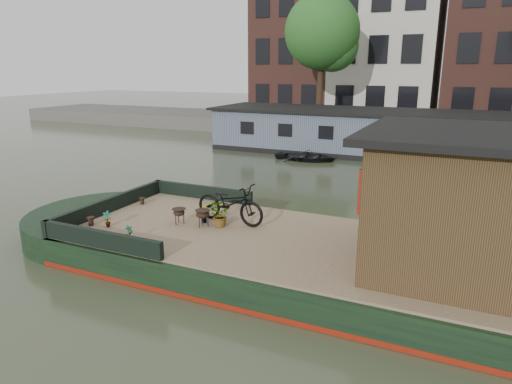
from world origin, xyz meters
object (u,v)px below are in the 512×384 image
at_px(brazier_front, 179,216).
at_px(dinghy, 306,154).
at_px(bicycle, 230,203).
at_px(cabin, 482,203).
at_px(potted_plant_a, 107,219).
at_px(brazier_rear, 203,218).

xyz_separation_m(brazier_front, dinghy, (-0.81, 11.33, -0.54)).
height_order(bicycle, brazier_front, bicycle).
bearing_deg(dinghy, bicycle, -169.19).
bearing_deg(cabin, potted_plant_a, -172.83).
height_order(potted_plant_a, brazier_front, potted_plant_a).
bearing_deg(potted_plant_a, bicycle, 31.27).
distance_m(potted_plant_a, brazier_rear, 2.12).
relative_size(bicycle, brazier_rear, 4.54).
relative_size(brazier_front, brazier_rear, 0.93).
relative_size(cabin, bicycle, 2.29).
xyz_separation_m(potted_plant_a, brazier_front, (1.32, 0.85, -0.01)).
relative_size(brazier_rear, dinghy, 0.14).
distance_m(cabin, brazier_front, 6.15).
height_order(cabin, brazier_front, cabin).
bearing_deg(brazier_front, potted_plant_a, -147.24).
relative_size(cabin, brazier_front, 11.23).
relative_size(potted_plant_a, brazier_front, 1.03).
height_order(potted_plant_a, brazier_rear, brazier_rear).
xyz_separation_m(bicycle, brazier_front, (-1.00, -0.56, -0.28)).
bearing_deg(brazier_rear, dinghy, 97.05).
distance_m(cabin, dinghy, 13.27).
distance_m(bicycle, brazier_front, 1.18).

